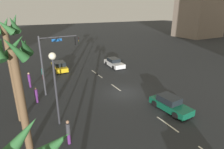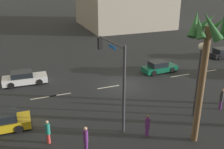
# 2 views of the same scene
# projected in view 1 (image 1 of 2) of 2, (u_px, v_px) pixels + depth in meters

# --- Properties ---
(ground_plane) EXTENTS (220.00, 220.00, 0.00)m
(ground_plane) POSITION_uv_depth(u_px,v_px,m) (123.00, 92.00, 21.82)
(ground_plane) COLOR #232628
(lane_stripe_2) EXTENTS (2.55, 0.14, 0.01)m
(lane_stripe_2) POSITION_uv_depth(u_px,v_px,m) (167.00, 124.00, 15.78)
(lane_stripe_2) COLOR silver
(lane_stripe_2) RESTS_ON ground_plane
(lane_stripe_3) EXTENTS (2.39, 0.14, 0.01)m
(lane_stripe_3) POSITION_uv_depth(u_px,v_px,m) (116.00, 87.00, 23.17)
(lane_stripe_3) COLOR silver
(lane_stripe_3) RESTS_ON ground_plane
(lane_stripe_4) EXTENTS (2.11, 0.14, 0.01)m
(lane_stripe_4) POSITION_uv_depth(u_px,v_px,m) (99.00, 75.00, 27.34)
(lane_stripe_4) COLOR silver
(lane_stripe_4) RESTS_ON ground_plane
(lane_stripe_5) EXTENTS (2.45, 0.14, 0.01)m
(lane_stripe_5) POSITION_uv_depth(u_px,v_px,m) (95.00, 72.00, 28.65)
(lane_stripe_5) COLOR silver
(lane_stripe_5) RESTS_ON ground_plane
(car_0) EXTENTS (4.63, 2.06, 1.38)m
(car_0) POSITION_uv_depth(u_px,v_px,m) (114.00, 63.00, 31.46)
(car_0) COLOR silver
(car_0) RESTS_ON ground_plane
(car_2) EXTENTS (4.75, 2.01, 1.38)m
(car_2) POSITION_uv_depth(u_px,v_px,m) (59.00, 66.00, 29.64)
(car_2) COLOR gold
(car_2) RESTS_ON ground_plane
(car_4) EXTENTS (4.26, 1.96, 1.37)m
(car_4) POSITION_uv_depth(u_px,v_px,m) (170.00, 104.00, 17.84)
(car_4) COLOR #0F5138
(car_4) RESTS_ON ground_plane
(traffic_signal) EXTENTS (0.59, 4.45, 6.62)m
(traffic_signal) POSITION_uv_depth(u_px,v_px,m) (54.00, 55.00, 20.38)
(traffic_signal) COLOR #38383D
(traffic_signal) RESTS_ON ground_plane
(streetlamp) EXTENTS (0.56, 0.56, 6.18)m
(streetlamp) POSITION_uv_depth(u_px,v_px,m) (54.00, 76.00, 14.41)
(streetlamp) COLOR #2D2D33
(streetlamp) RESTS_ON ground_plane
(pedestrian_0) EXTENTS (0.44, 0.44, 1.93)m
(pedestrian_0) POSITION_uv_depth(u_px,v_px,m) (68.00, 131.00, 13.18)
(pedestrian_0) COLOR #59266B
(pedestrian_0) RESTS_ON ground_plane
(pedestrian_1) EXTENTS (0.47, 0.47, 1.78)m
(pedestrian_1) POSITION_uv_depth(u_px,v_px,m) (43.00, 73.00, 25.57)
(pedestrian_1) COLOR #BF3833
(pedestrian_1) RESTS_ON ground_plane
(pedestrian_2) EXTENTS (0.40, 0.40, 1.66)m
(pedestrian_2) POSITION_uv_depth(u_px,v_px,m) (36.00, 95.00, 19.21)
(pedestrian_2) COLOR #59266B
(pedestrian_2) RESTS_ON ground_plane
(pedestrian_3) EXTENTS (0.44, 0.44, 1.92)m
(pedestrian_3) POSITION_uv_depth(u_px,v_px,m) (29.00, 79.00, 22.91)
(pedestrian_3) COLOR #59266B
(pedestrian_3) RESTS_ON ground_plane
(palm_tree_1) EXTENTS (2.42, 2.50, 8.08)m
(palm_tree_1) POSITION_uv_depth(u_px,v_px,m) (16.00, 69.00, 11.11)
(palm_tree_1) COLOR brown
(palm_tree_1) RESTS_ON ground_plane
(palm_tree_2) EXTENTS (2.38, 2.72, 9.16)m
(palm_tree_2) POSITION_uv_depth(u_px,v_px,m) (7.00, 43.00, 14.17)
(palm_tree_2) COLOR brown
(palm_tree_2) RESTS_ON ground_plane
(building_0) EXTENTS (10.91, 13.73, 20.45)m
(building_0) POSITION_uv_depth(u_px,v_px,m) (201.00, 6.00, 62.69)
(building_0) COLOR gray
(building_0) RESTS_ON ground_plane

